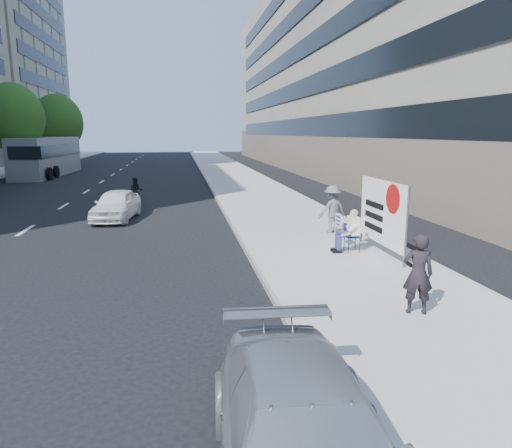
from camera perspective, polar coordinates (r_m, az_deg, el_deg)
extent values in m
plane|color=black|center=(11.13, -6.26, -8.25)|extent=(160.00, 160.00, 0.00)
cube|color=#ABA9A0|center=(31.02, -1.00, 4.62)|extent=(5.00, 120.00, 0.15)
cube|color=gray|center=(46.37, 13.59, 18.86)|extent=(14.00, 70.00, 20.00)
cylinder|color=#382616|center=(42.62, -27.67, 7.09)|extent=(0.30, 0.30, 2.97)
ellipsoid|color=#214612|center=(42.58, -28.10, 11.65)|extent=(4.80, 4.80, 5.52)
cylinder|color=#382616|center=(56.10, -23.27, 8.00)|extent=(0.30, 0.30, 2.62)
ellipsoid|color=#214612|center=(56.05, -23.55, 11.54)|extent=(5.40, 5.40, 6.21)
cylinder|color=navy|center=(13.99, 11.47, -2.71)|extent=(0.02, 0.02, 0.45)
cylinder|color=navy|center=(14.12, 12.84, -2.64)|extent=(0.02, 0.02, 0.45)
cylinder|color=navy|center=(14.32, 10.96, -2.37)|extent=(0.02, 0.02, 0.45)
cylinder|color=navy|center=(14.44, 12.30, -2.30)|extent=(0.02, 0.02, 0.45)
cube|color=navy|center=(14.16, 11.94, -1.56)|extent=(0.40, 0.40, 0.03)
cube|color=navy|center=(14.30, 11.69, -0.67)|extent=(0.40, 0.02, 0.40)
cylinder|color=navy|center=(13.97, 11.26, -1.35)|extent=(0.44, 0.17, 0.17)
cylinder|color=navy|center=(13.95, 10.37, -2.31)|extent=(0.14, 0.14, 0.46)
cube|color=black|center=(14.00, 10.10, -3.39)|extent=(0.26, 0.11, 0.10)
cylinder|color=navy|center=(14.16, 10.97, -1.18)|extent=(0.44, 0.17, 0.17)
cylinder|color=navy|center=(14.13, 10.10, -2.12)|extent=(0.14, 0.14, 0.46)
cube|color=black|center=(14.18, 9.83, -3.19)|extent=(0.26, 0.11, 0.10)
cube|color=white|center=(14.10, 12.07, -0.19)|extent=(0.26, 0.42, 0.56)
sphere|color=tan|center=(14.03, 12.13, 1.29)|extent=(0.23, 0.23, 0.23)
ellipsoid|color=gray|center=(14.03, 12.21, 1.41)|extent=(0.22, 0.24, 0.19)
ellipsoid|color=gray|center=(14.01, 11.81, 1.00)|extent=(0.10, 0.14, 0.13)
cylinder|color=white|center=(13.84, 11.96, -0.53)|extent=(0.30, 0.10, 0.25)
cylinder|color=tan|center=(13.81, 11.16, -1.29)|extent=(0.29, 0.09, 0.14)
cylinder|color=white|center=(14.31, 11.43, 0.08)|extent=(0.26, 0.20, 0.32)
cylinder|color=tan|center=(14.41, 10.74, -0.22)|extent=(0.30, 0.21, 0.18)
cube|color=white|center=(14.50, 10.29, 0.40)|extent=(0.03, 0.55, 0.40)
imported|color=slate|center=(16.67, 9.50, 1.83)|extent=(1.25, 0.95, 1.71)
imported|color=black|center=(9.65, 19.59, -5.91)|extent=(0.68, 0.54, 1.64)
cylinder|color=#4C4C4C|center=(12.74, 18.30, -0.41)|extent=(0.06, 0.06, 2.20)
cylinder|color=#4C4C4C|center=(15.41, 13.17, 1.83)|extent=(0.06, 0.06, 2.20)
cube|color=white|center=(14.03, 15.45, 1.42)|extent=(0.04, 3.00, 1.90)
cylinder|color=#A50C0C|center=(13.32, 16.72, 3.01)|extent=(0.01, 0.84, 0.84)
cube|color=black|center=(14.44, 14.56, 2.34)|extent=(0.01, 1.30, 0.18)
cube|color=black|center=(14.50, 14.50, 0.98)|extent=(0.01, 1.30, 0.18)
cube|color=black|center=(14.56, 14.43, -0.38)|extent=(0.01, 1.30, 0.18)
imported|color=#A6A8AD|center=(5.08, 6.26, -25.90)|extent=(2.14, 4.62, 1.31)
imported|color=white|center=(20.69, -17.07, 2.33)|extent=(2.05, 4.01, 1.31)
cylinder|color=black|center=(24.29, -14.82, 2.94)|extent=(0.19, 0.65, 0.64)
cylinder|color=black|center=(25.67, -14.54, 3.39)|extent=(0.19, 0.65, 0.64)
cube|color=black|center=(24.95, -14.70, 3.69)|extent=(0.39, 1.22, 0.35)
imported|color=black|center=(24.83, -14.74, 4.04)|extent=(0.75, 0.62, 1.42)
cube|color=slate|center=(44.43, -24.61, 7.68)|extent=(3.08, 12.11, 3.30)
cube|color=black|center=(44.75, -26.25, 8.27)|extent=(0.62, 11.49, 1.00)
cube|color=black|center=(44.09, -23.06, 8.50)|extent=(0.62, 11.49, 1.00)
cube|color=black|center=(38.62, -26.96, 7.90)|extent=(2.40, 0.18, 1.00)
cylinder|color=black|center=(40.55, -27.81, 5.51)|extent=(0.30, 1.01, 1.00)
cylinder|color=black|center=(39.84, -24.38, 5.73)|extent=(0.30, 1.01, 1.00)
cylinder|color=black|center=(42.45, -26.98, 5.79)|extent=(0.30, 1.01, 1.00)
cylinder|color=black|center=(41.77, -23.69, 6.00)|extent=(0.30, 1.01, 1.00)
cylinder|color=black|center=(48.19, -24.88, 6.50)|extent=(0.30, 1.01, 1.00)
cylinder|color=black|center=(47.59, -21.96, 6.68)|extent=(0.30, 1.01, 1.00)
cylinder|color=black|center=(49.63, -24.43, 6.65)|extent=(0.30, 1.01, 1.00)
cylinder|color=black|center=(49.06, -21.59, 6.82)|extent=(0.30, 1.01, 1.00)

